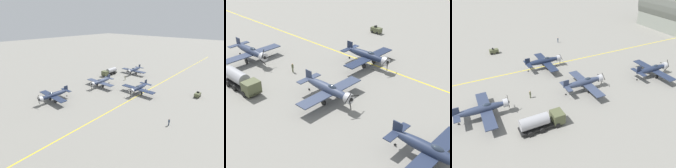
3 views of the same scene
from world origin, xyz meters
The scene contains 9 objects.
ground_plane centered at (0.00, 0.00, 0.00)m, with size 400.00×400.00×0.00m, color gray.
taxiway_stripe centered at (0.00, 0.00, 0.00)m, with size 0.30×160.00×0.01m, color yellow.
airplane_mid_center centered at (1.00, 3.10, 2.01)m, with size 12.00×9.98×3.65m.
airplane_far_right centered at (17.04, 24.99, 2.01)m, with size 12.00×9.98×3.65m.
airplane_mid_right centered at (15.07, 6.83, 2.01)m, with size 12.00×9.98×3.65m.
airplane_near_right centered at (14.95, -14.53, 2.01)m, with size 12.00×9.98×3.70m.
fuel_tanker centered at (22.33, -6.06, 1.51)m, with size 2.67×8.00×2.98m.
tow_tractor centered at (-14.87, -6.89, 0.79)m, with size 1.57×2.60×1.79m.
ground_crew_walking centered at (12.64, -4.89, 0.94)m, with size 0.38×0.38×1.72m.
Camera 2 is at (43.90, 36.16, 25.33)m, focal length 50.00 mm.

